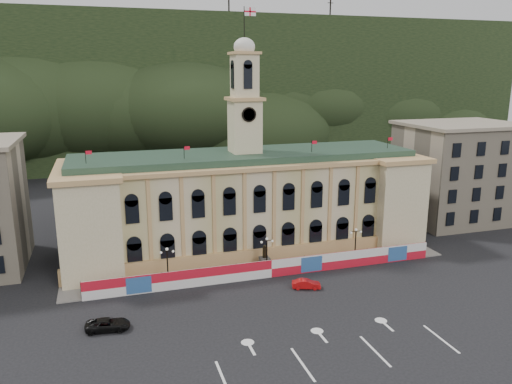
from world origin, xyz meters
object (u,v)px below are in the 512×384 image
object	(u,v)px
statue	(265,261)
black_suv	(108,324)
lamp_center	(267,251)
red_sedan	(306,284)

from	to	relation	value
statue	black_suv	distance (m)	24.81
statue	lamp_center	world-z (taller)	lamp_center
lamp_center	black_suv	xyz separation A→B (m)	(-22.03, -10.40, -2.40)
statue	black_suv	size ratio (longest dim) A/B	0.73
lamp_center	red_sedan	world-z (taller)	lamp_center
red_sedan	black_suv	bearing A→B (deg)	116.15
lamp_center	red_sedan	xyz separation A→B (m)	(3.19, -6.89, -2.45)
lamp_center	statue	bearing A→B (deg)	90.00
black_suv	statue	bearing A→B (deg)	-55.33
lamp_center	red_sedan	size ratio (longest dim) A/B	1.29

